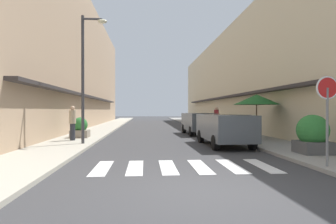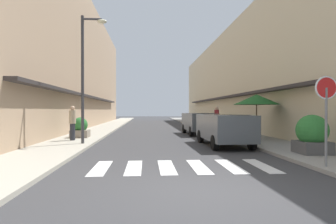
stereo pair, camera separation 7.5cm
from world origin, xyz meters
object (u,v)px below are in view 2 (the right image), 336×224
pedestrian_walking_near (72,122)px  planter_far (214,123)px  cafe_umbrella (257,100)px  planter_midblock (80,128)px  parked_car_mid (199,121)px  parked_car_near (224,126)px  planter_corner (312,135)px  street_lamp (86,66)px  round_street_sign (326,97)px  pedestrian_walking_far (217,118)px

pedestrian_walking_near → planter_far: bearing=-103.7°
cafe_umbrella → planter_midblock: (-9.69, 1.53, -1.60)m
pedestrian_walking_near → cafe_umbrella: bearing=-146.6°
parked_car_mid → parked_car_near: bearing=-90.0°
planter_corner → planter_midblock: (-9.68, 6.79, -0.16)m
planter_midblock → street_lamp: bearing=-72.1°
planter_midblock → pedestrian_walking_near: pedestrian_walking_near is taller
parked_car_mid → round_street_sign: round_street_sign is taller
parked_car_near → planter_midblock: bearing=154.3°
planter_midblock → pedestrian_walking_far: (8.97, 4.42, 0.45)m
planter_midblock → pedestrian_walking_near: bearing=-91.3°
parked_car_near → parked_car_mid: size_ratio=1.07×
street_lamp → pedestrian_walking_near: (-1.00, 1.45, -2.65)m
planter_corner → planter_far: bearing=91.0°
round_street_sign → pedestrian_walking_near: bearing=139.1°
pedestrian_walking_near → pedestrian_walking_far: (9.00, 5.96, 0.02)m
planter_far → street_lamp: bearing=-129.5°
parked_car_mid → planter_far: 4.97m
round_street_sign → planter_corner: bearing=67.0°
round_street_sign → pedestrian_walking_near: size_ratio=1.41×
planter_far → pedestrian_walking_far: pedestrian_walking_far is taller
cafe_umbrella → planter_corner: (-0.01, -5.26, -1.44)m
planter_midblock → pedestrian_walking_near: (-0.04, -1.54, 0.43)m
parked_car_mid → pedestrian_walking_near: bearing=-149.6°
pedestrian_walking_far → pedestrian_walking_near: bearing=-77.9°
parked_car_mid → planter_far: size_ratio=4.10×
parked_car_mid → planter_far: bearing=65.1°
round_street_sign → planter_midblock: (-8.69, 9.10, -1.40)m
parked_car_near → round_street_sign: size_ratio=1.76×
parked_car_near → street_lamp: bearing=175.2°
cafe_umbrella → pedestrian_walking_near: 9.79m
parked_car_mid → round_street_sign: 12.02m
parked_car_mid → street_lamp: bearing=-137.8°
street_lamp → planter_far: street_lamp is taller
pedestrian_walking_far → planter_midblock: bearing=-85.1°
street_lamp → planter_far: size_ratio=5.97×
planter_midblock → pedestrian_walking_far: size_ratio=0.63×
round_street_sign → planter_corner: (0.98, 2.31, -1.23)m
planter_corner → parked_car_mid: bearing=103.7°
planter_far → parked_car_mid: bearing=-114.9°
cafe_umbrella → planter_corner: bearing=-90.1°
planter_midblock → planter_far: 11.92m
planter_midblock → pedestrian_walking_far: bearing=26.2°
round_street_sign → street_lamp: (-7.73, 6.11, 1.68)m
parked_car_near → planter_corner: (2.33, -3.25, -0.13)m
round_street_sign → cafe_umbrella: 7.64m
street_lamp → pedestrian_walking_near: 3.18m
parked_car_near → pedestrian_walking_near: 7.65m
round_street_sign → planter_midblock: size_ratio=2.20×
parked_car_near → cafe_umbrella: (2.34, 2.01, 1.31)m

